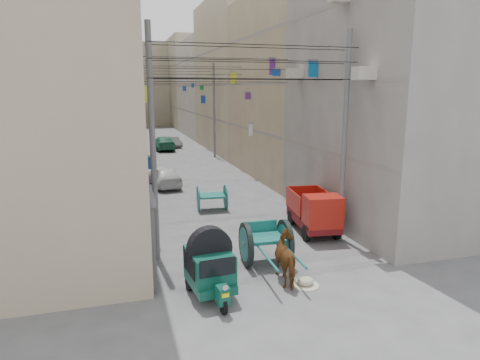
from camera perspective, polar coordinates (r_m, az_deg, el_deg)
name	(u,v)px	position (r m, az deg, el deg)	size (l,w,h in m)	color
ground	(331,333)	(11.36, 12.00, -19.32)	(140.00, 140.00, 0.00)	#4E4E51
building_row_left	(75,82)	(42.70, -21.19, 12.05)	(8.00, 62.00, 14.00)	tan
building_row_right	(242,83)	(44.47, 0.32, 12.81)	(8.00, 62.00, 14.00)	gray
end_cap_building	(141,85)	(74.61, -13.03, 12.23)	(22.00, 10.00, 13.00)	#9E957D
shutters_left	(139,190)	(19.35, -13.34, -1.34)	(0.18, 14.40, 2.88)	#47474C
signboards	(185,124)	(30.59, -7.40, 7.38)	(8.22, 40.52, 5.67)	#167944
ac_units	(329,49)	(18.28, 11.74, 16.73)	(0.70, 6.55, 3.35)	#B7AFA4
utility_poles	(197,121)	(25.97, -5.76, 7.87)	(7.40, 22.20, 8.00)	#5E5E61
overhead_cables	(205,72)	(23.37, -4.67, 14.22)	(7.40, 22.52, 1.12)	black
auto_rickshaw	(210,265)	(12.48, -4.04, -11.28)	(1.42, 2.29, 1.58)	black
tonga_cart	(266,242)	(14.69, 3.47, -8.24)	(1.63, 3.36, 1.49)	black
mini_truck	(316,214)	(17.75, 10.11, -4.50)	(1.83, 3.38, 1.81)	black
second_cart	(212,197)	(21.04, -3.75, -2.27)	(1.53, 1.39, 1.26)	#16635D
feed_sack	(305,281)	(13.52, 8.72, -13.20)	(0.52, 0.42, 0.26)	beige
horse	(289,258)	(13.49, 6.57, -10.35)	(0.80, 1.76, 1.48)	brown
distant_car_white	(164,176)	(26.57, -10.08, 0.55)	(1.55, 3.86, 1.31)	silver
distant_car_grey	(173,142)	(44.64, -8.91, 5.03)	(1.12, 3.21, 1.06)	#515653
distant_car_green	(164,143)	(42.75, -10.15, 4.86)	(1.85, 4.54, 1.32)	#21624B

